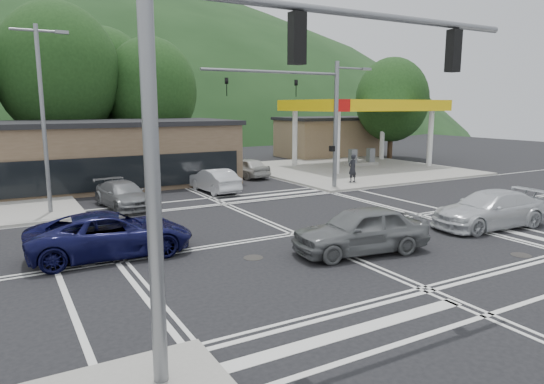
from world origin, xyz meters
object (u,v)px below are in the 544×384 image
car_blue_west (111,234)px  car_grey_center (360,230)px  car_silver_east (490,209)px  car_northbound (123,195)px  car_queue_b (246,168)px  car_queue_a (214,180)px  pedestrian (352,168)px

car_blue_west → car_grey_center: 8.94m
car_silver_east → car_northbound: bearing=-127.4°
car_blue_west → car_queue_b: (12.76, 14.71, -0.05)m
car_silver_east → car_queue_b: bearing=-166.4°
car_blue_west → car_silver_east: (15.32, -4.00, 0.01)m
car_queue_a → car_queue_b: car_queue_b is taller
car_blue_west → car_grey_center: car_grey_center is taller
car_blue_west → car_queue_a: size_ratio=1.28×
car_silver_east → pedestrian: 12.48m
car_queue_b → car_grey_center: bearing=67.5°
car_blue_west → car_queue_b: 19.48m
car_blue_west → car_grey_center: (7.93, -4.13, 0.07)m
pedestrian → car_queue_a: bearing=-19.3°
car_queue_a → car_queue_b: 6.38m
pedestrian → car_blue_west: bearing=17.5°
car_silver_east → car_queue_a: car_silver_east is taller
car_grey_center → car_silver_east: size_ratio=0.92×
car_northbound → pedestrian: (15.29, 0.02, 0.42)m
car_blue_west → car_northbound: car_blue_west is taller
car_queue_a → car_northbound: size_ratio=0.94×
car_queue_b → pedestrian: size_ratio=2.27×
car_blue_west → car_queue_b: size_ratio=1.32×
car_grey_center → car_queue_b: bearing=174.3°
car_queue_a → car_northbound: (-5.97, -1.94, -0.05)m
car_silver_east → car_queue_a: (-7.06, 14.19, -0.07)m
car_blue_west → car_silver_east: size_ratio=1.04×
car_grey_center → pedestrian: bearing=150.8°
car_grey_center → car_queue_a: 14.32m
car_queue_b → car_northbound: size_ratio=0.92×
car_queue_a → car_northbound: car_queue_a is taller
car_blue_west → car_northbound: (2.28, 8.25, -0.11)m
car_grey_center → car_queue_a: (0.33, 14.32, -0.13)m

